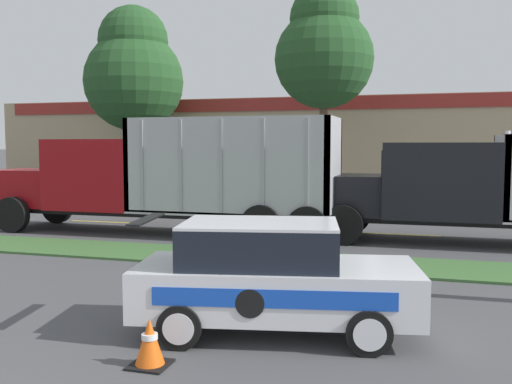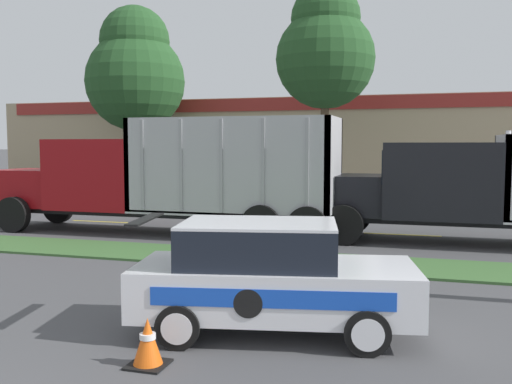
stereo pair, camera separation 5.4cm
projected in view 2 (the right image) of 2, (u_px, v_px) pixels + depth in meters
The scene contains 11 objects.
grass_verge at pixel (229, 257), 14.32m from camera, with size 120.00×2.16×0.06m, color #3D6633.
centre_line_3 at pixel (101, 222), 21.09m from camera, with size 2.40×0.14×0.01m, color yellow.
centre_line_4 at pixel (240, 228), 19.56m from camera, with size 2.40×0.14×0.01m, color yellow.
centre_line_5 at pixel (402, 235), 18.04m from camera, with size 2.40×0.14×0.01m, color yellow.
dump_truck_lead at pixel (482, 190), 16.15m from camera, with size 11.59×2.75×3.22m.
dump_truck_trail at pixel (135, 181), 18.47m from camera, with size 11.49×2.68×3.65m.
rally_car at pixel (270, 276), 8.58m from camera, with size 4.44×2.52×1.72m.
traffic_cone at pixel (148, 342), 7.31m from camera, with size 0.49×0.49×0.63m.
store_building_backdrop at pixel (285, 144), 42.19m from camera, with size 39.26×12.10×5.86m.
tree_behind_left at pixel (325, 49), 28.77m from camera, with size 5.02×5.02×10.93m.
tree_behind_centre at pixel (135, 72), 35.17m from camera, with size 6.12×6.12×11.35m.
Camera 2 is at (4.65, -3.26, 2.84)m, focal length 40.00 mm.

